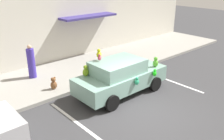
% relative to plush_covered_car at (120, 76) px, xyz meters
% --- Properties ---
extents(ground_plane, '(60.00, 60.00, 0.00)m').
position_rel_plush_covered_car_xyz_m(ground_plane, '(-0.45, -1.67, -0.80)').
color(ground_plane, '#38383A').
extents(sidewalk, '(24.00, 4.00, 0.15)m').
position_rel_plush_covered_car_xyz_m(sidewalk, '(-0.45, 3.33, -0.72)').
color(sidewalk, gray).
rests_on(sidewalk, ground).
extents(storefront_building, '(24.00, 1.25, 6.40)m').
position_rel_plush_covered_car_xyz_m(storefront_building, '(-0.43, 5.48, 2.40)').
color(storefront_building, beige).
rests_on(storefront_building, ground).
extents(parking_stripe_front, '(0.12, 3.60, 0.01)m').
position_rel_plush_covered_car_xyz_m(parking_stripe_front, '(2.75, -0.67, -0.79)').
color(parking_stripe_front, silver).
rests_on(parking_stripe_front, ground).
extents(parking_stripe_rear, '(0.12, 3.60, 0.01)m').
position_rel_plush_covered_car_xyz_m(parking_stripe_rear, '(-2.73, -0.67, -0.79)').
color(parking_stripe_rear, silver).
rests_on(parking_stripe_rear, ground).
extents(plush_covered_car, '(4.16, 1.94, 2.03)m').
position_rel_plush_covered_car_xyz_m(plush_covered_car, '(0.00, 0.00, 0.00)').
color(plush_covered_car, '#78A092').
rests_on(plush_covered_car, ground).
extents(teddy_bear_on_sidewalk, '(0.29, 0.25, 0.56)m').
position_rel_plush_covered_car_xyz_m(teddy_bear_on_sidewalk, '(-2.11, 2.02, -0.39)').
color(teddy_bear_on_sidewalk, brown).
rests_on(teddy_bear_on_sidewalk, sidewalk).
extents(pedestrian_near_shopfront, '(0.36, 0.36, 1.65)m').
position_rel_plush_covered_car_xyz_m(pedestrian_near_shopfront, '(-2.22, 3.89, 0.11)').
color(pedestrian_near_shopfront, '#3C2D99').
rests_on(pedestrian_near_shopfront, sidewalk).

